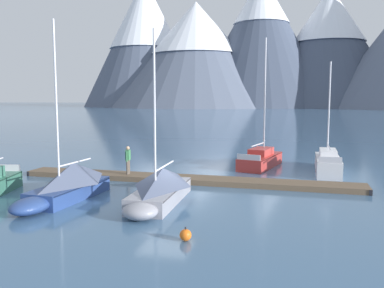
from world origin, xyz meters
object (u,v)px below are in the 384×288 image
at_px(sailboat_far_berth, 327,162).
at_px(mooring_buoy_channel_marker, 186,235).
at_px(sailboat_second_berth, 67,183).
at_px(sailboat_mid_dock_port, 160,187).
at_px(person_on_dock, 128,158).
at_px(sailboat_mid_dock_starboard, 262,158).

relative_size(sailboat_far_berth, mooring_buoy_channel_marker, 14.65).
xyz_separation_m(sailboat_second_berth, sailboat_mid_dock_port, (4.53, 0.42, -0.05)).
distance_m(sailboat_mid_dock_port, sailboat_far_berth, 13.14).
height_order(person_on_dock, mooring_buoy_channel_marker, person_on_dock).
bearing_deg(mooring_buoy_channel_marker, sailboat_second_berth, 147.80).
bearing_deg(person_on_dock, sailboat_second_berth, -100.55).
relative_size(sailboat_second_berth, sailboat_mid_dock_port, 1.06).
distance_m(sailboat_mid_dock_port, mooring_buoy_channel_marker, 5.33).
relative_size(sailboat_second_berth, sailboat_far_berth, 1.16).
bearing_deg(sailboat_second_berth, sailboat_mid_dock_starboard, 53.74).
bearing_deg(sailboat_second_berth, mooring_buoy_channel_marker, -32.20).
height_order(sailboat_far_berth, person_on_dock, sailboat_far_berth).
bearing_deg(sailboat_mid_dock_port, sailboat_mid_dock_starboard, 69.96).
distance_m(person_on_dock, mooring_buoy_channel_marker, 11.43).
bearing_deg(sailboat_second_berth, sailboat_far_berth, 38.83).
bearing_deg(sailboat_mid_dock_starboard, sailboat_far_berth, -17.99).
xyz_separation_m(sailboat_second_berth, sailboat_far_berth, (13.00, 10.46, -0.15)).
bearing_deg(mooring_buoy_channel_marker, person_on_dock, 121.05).
height_order(sailboat_mid_dock_port, person_on_dock, sailboat_mid_dock_port).
bearing_deg(mooring_buoy_channel_marker, sailboat_mid_dock_port, 116.32).
distance_m(sailboat_mid_dock_starboard, sailboat_far_berth, 4.52).
bearing_deg(sailboat_second_berth, person_on_dock, 79.45).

